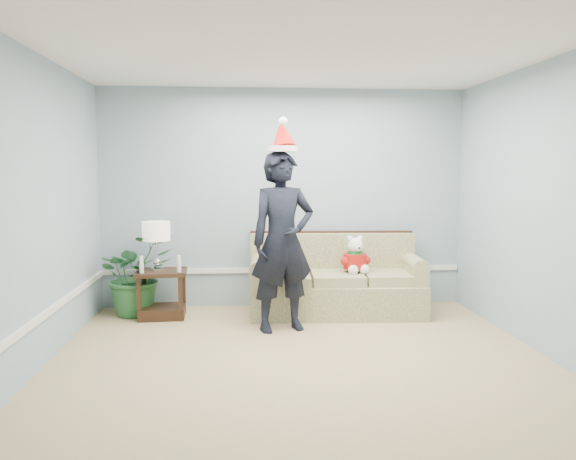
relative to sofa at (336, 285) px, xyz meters
The scene contains 10 objects.
room_shell 2.38m from the sofa, 105.86° to the right, with size 4.54×5.04×2.74m.
wainscot_trim 1.98m from the sofa, 153.04° to the right, with size 4.49×4.99×0.06m.
sofa is the anchor object (origin of this frame).
side_table 2.05m from the sofa, behind, with size 0.60×0.51×0.55m.
table_lamp 2.19m from the sofa, behind, with size 0.32×0.32×0.57m.
candle_pair 2.07m from the sofa, behind, with size 0.46×0.05×0.19m.
houseplant 2.36m from the sofa, behind, with size 0.87×0.75×0.96m, color #25602F.
man 1.15m from the sofa, 134.69° to the right, with size 0.69×0.45×1.90m, color black.
santa_hat 1.96m from the sofa, 135.42° to the right, with size 0.39×0.42×0.36m.
teddy_bear 0.40m from the sofa, 22.00° to the right, with size 0.32×0.34×0.45m.
Camera 1 is at (-0.51, -4.46, 1.70)m, focal length 35.00 mm.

